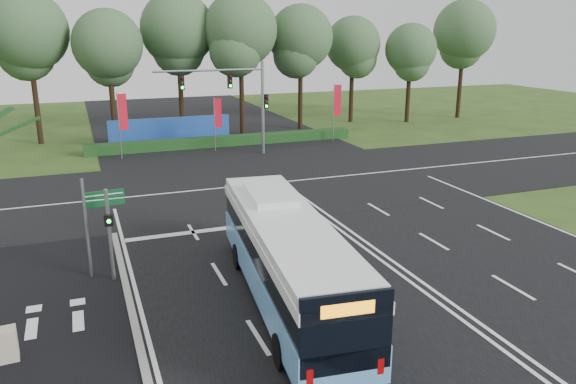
# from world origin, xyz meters

# --- Properties ---
(ground) EXTENTS (120.00, 120.00, 0.00)m
(ground) POSITION_xyz_m (0.00, 0.00, 0.00)
(ground) COLOR #284818
(ground) RESTS_ON ground
(road_main) EXTENTS (20.00, 120.00, 0.04)m
(road_main) POSITION_xyz_m (0.00, 0.00, 0.02)
(road_main) COLOR black
(road_main) RESTS_ON ground
(road_cross) EXTENTS (120.00, 14.00, 0.05)m
(road_cross) POSITION_xyz_m (0.00, 12.00, 0.03)
(road_cross) COLOR black
(road_cross) RESTS_ON ground
(bike_path) EXTENTS (5.00, 18.00, 0.06)m
(bike_path) POSITION_xyz_m (-12.50, -3.00, 0.03)
(bike_path) COLOR black
(bike_path) RESTS_ON ground
(kerb_strip) EXTENTS (0.25, 18.00, 0.12)m
(kerb_strip) POSITION_xyz_m (-10.10, -3.00, 0.06)
(kerb_strip) COLOR gray
(kerb_strip) RESTS_ON ground
(city_bus) EXTENTS (3.70, 11.99, 3.39)m
(city_bus) POSITION_xyz_m (-4.93, -3.11, 1.71)
(city_bus) COLOR #5E9BDB
(city_bus) RESTS_ON ground
(pedestrian_signal) EXTENTS (0.33, 0.43, 3.63)m
(pedestrian_signal) POSITION_xyz_m (-10.47, 0.86, 1.98)
(pedestrian_signal) COLOR gray
(pedestrian_signal) RESTS_ON ground
(street_sign) EXTENTS (1.53, 0.21, 3.94)m
(street_sign) POSITION_xyz_m (-10.92, 1.55, 2.49)
(street_sign) COLOR gray
(street_sign) RESTS_ON ground
(utility_cabinet) EXTENTS (0.66, 0.56, 1.03)m
(utility_cabinet) POSITION_xyz_m (-13.73, -3.65, 0.52)
(utility_cabinet) COLOR #B7AC94
(utility_cabinet) RESTS_ON ground
(banner_flag_left) EXTENTS (0.69, 0.28, 4.89)m
(banner_flag_left) POSITION_xyz_m (-8.14, 22.33, 3.18)
(banner_flag_left) COLOR gray
(banner_flag_left) RESTS_ON ground
(banner_flag_mid) EXTENTS (0.62, 0.10, 4.22)m
(banner_flag_mid) POSITION_xyz_m (-1.01, 22.70, 2.76)
(banner_flag_mid) COLOR gray
(banner_flag_mid) RESTS_ON ground
(banner_flag_right) EXTENTS (0.72, 0.08, 4.87)m
(banner_flag_right) POSITION_xyz_m (9.42, 23.20, 3.16)
(banner_flag_right) COLOR gray
(banner_flag_right) RESTS_ON ground
(traffic_light_gantry) EXTENTS (8.41, 0.28, 7.00)m
(traffic_light_gantry) POSITION_xyz_m (0.21, 20.50, 4.66)
(traffic_light_gantry) COLOR gray
(traffic_light_gantry) RESTS_ON ground
(hedge) EXTENTS (22.00, 1.20, 0.80)m
(hedge) POSITION_xyz_m (0.00, 24.50, 0.40)
(hedge) COLOR #163D17
(hedge) RESTS_ON ground
(blue_hoarding) EXTENTS (10.00, 0.30, 2.20)m
(blue_hoarding) POSITION_xyz_m (-4.00, 27.00, 1.10)
(blue_hoarding) COLOR #1D46A0
(blue_hoarding) RESTS_ON ground
(eucalyptus_row) EXTENTS (55.17, 9.07, 12.46)m
(eucalyptus_row) POSITION_xyz_m (1.83, 30.29, 8.73)
(eucalyptus_row) COLOR black
(eucalyptus_row) RESTS_ON ground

